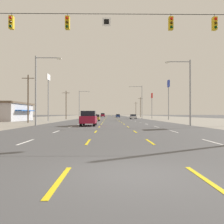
% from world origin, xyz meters
% --- Properties ---
extents(ground_plane, '(572.00, 572.00, 0.00)m').
position_xyz_m(ground_plane, '(0.00, 66.00, 0.00)').
color(ground_plane, '#4C4C4F').
extents(lot_apron_left, '(28.00, 440.00, 0.01)m').
position_xyz_m(lot_apron_left, '(-24.75, 66.00, 0.00)').
color(lot_apron_left, gray).
rests_on(lot_apron_left, ground).
extents(lot_apron_right, '(28.00, 440.00, 0.01)m').
position_xyz_m(lot_apron_right, '(24.75, 66.00, 0.00)').
color(lot_apron_right, gray).
rests_on(lot_apron_right, ground).
extents(lane_markings, '(10.64, 227.60, 0.01)m').
position_xyz_m(lane_markings, '(0.00, 104.50, 0.01)').
color(lane_markings, white).
rests_on(lane_markings, ground).
extents(signal_span_wire, '(27.59, 0.53, 9.97)m').
position_xyz_m(signal_span_wire, '(-0.01, 10.43, 5.78)').
color(signal_span_wire, brown).
rests_on(signal_span_wire, ground).
extents(suv_inner_left_nearest, '(1.98, 4.90, 1.98)m').
position_xyz_m(suv_inner_left_nearest, '(-3.28, 24.79, 1.03)').
color(suv_inner_left_nearest, maroon).
rests_on(suv_inner_left_nearest, ground).
extents(sedan_inner_left_near, '(1.80, 4.50, 1.46)m').
position_xyz_m(sedan_inner_left_near, '(-3.53, 45.62, 0.76)').
color(sedan_inner_left_near, '#B28C33').
rests_on(sedan_inner_left_near, ground).
extents(sedan_far_right_mid, '(1.80, 4.50, 1.46)m').
position_xyz_m(sedan_far_right_mid, '(6.98, 65.62, 0.76)').
color(sedan_far_right_mid, silver).
rests_on(sedan_far_right_mid, ground).
extents(suv_far_left_midfar, '(1.98, 4.90, 1.98)m').
position_xyz_m(suv_far_left_midfar, '(-7.12, 87.85, 1.03)').
color(suv_far_left_midfar, white).
rests_on(suv_far_left_midfar, ground).
extents(sedan_inner_right_far, '(1.80, 4.50, 1.46)m').
position_xyz_m(sedan_inner_right_far, '(3.45, 97.66, 0.76)').
color(sedan_inner_right_far, navy).
rests_on(sedan_inner_right_far, ground).
extents(hatchback_far_left_farther, '(1.72, 3.90, 1.54)m').
position_xyz_m(hatchback_far_left_farther, '(-6.85, 101.43, 0.78)').
color(hatchback_far_left_farther, white).
rests_on(hatchback_far_left_farther, ground).
extents(suv_inner_left_farthest, '(1.98, 4.90, 1.98)m').
position_xyz_m(suv_inner_left_farthest, '(-3.68, 110.92, 1.03)').
color(suv_inner_left_farthest, maroon).
rests_on(suv_inner_left_farthest, ground).
extents(pole_sign_left_row_1, '(0.24, 2.49, 10.25)m').
position_xyz_m(pole_sign_left_row_1, '(-13.78, 44.27, 7.76)').
color(pole_sign_left_row_1, gray).
rests_on(pole_sign_left_row_1, ground).
extents(pole_sign_right_row_1, '(0.24, 1.80, 10.65)m').
position_xyz_m(pole_sign_right_row_1, '(15.44, 55.55, 7.88)').
color(pole_sign_right_row_1, gray).
rests_on(pole_sign_right_row_1, ground).
extents(pole_sign_right_row_2, '(0.24, 1.81, 8.77)m').
position_xyz_m(pole_sign_right_row_2, '(14.32, 73.55, 6.53)').
color(pole_sign_right_row_2, gray).
rests_on(pole_sign_right_row_2, ground).
extents(streetlight_left_row_0, '(3.44, 0.26, 9.19)m').
position_xyz_m(streetlight_left_row_0, '(-9.82, 24.19, 5.27)').
color(streetlight_left_row_0, gray).
rests_on(streetlight_left_row_0, ground).
extents(streetlight_right_row_0, '(3.38, 0.26, 8.73)m').
position_xyz_m(streetlight_right_row_0, '(9.82, 24.19, 5.03)').
color(streetlight_right_row_0, gray).
rests_on(streetlight_right_row_0, ground).
extents(streetlight_left_row_1, '(3.51, 0.26, 9.12)m').
position_xyz_m(streetlight_left_row_1, '(-9.81, 68.44, 5.24)').
color(streetlight_left_row_1, gray).
rests_on(streetlight_left_row_1, ground).
extents(streetlight_right_row_1, '(4.37, 0.26, 10.71)m').
position_xyz_m(streetlight_right_row_1, '(9.73, 68.44, 6.17)').
color(streetlight_right_row_1, gray).
rests_on(streetlight_right_row_1, ground).
extents(utility_pole_left_row_0, '(2.20, 0.26, 8.60)m').
position_xyz_m(utility_pole_left_row_0, '(-15.09, 35.54, 4.49)').
color(utility_pole_left_row_0, brown).
rests_on(utility_pole_left_row_0, ground).
extents(utility_pole_left_row_1, '(2.20, 0.26, 8.44)m').
position_xyz_m(utility_pole_left_row_1, '(-13.31, 62.64, 4.41)').
color(utility_pole_left_row_1, brown).
rests_on(utility_pole_left_row_1, ground).
extents(utility_pole_right_row_2, '(2.20, 0.26, 9.39)m').
position_xyz_m(utility_pole_right_row_2, '(14.20, 101.65, 4.89)').
color(utility_pole_right_row_2, brown).
rests_on(utility_pole_right_row_2, ground).
extents(utility_pole_right_row_3, '(2.20, 0.26, 8.43)m').
position_xyz_m(utility_pole_right_row_3, '(15.03, 126.87, 4.40)').
color(utility_pole_right_row_3, brown).
rests_on(utility_pole_right_row_3, ground).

